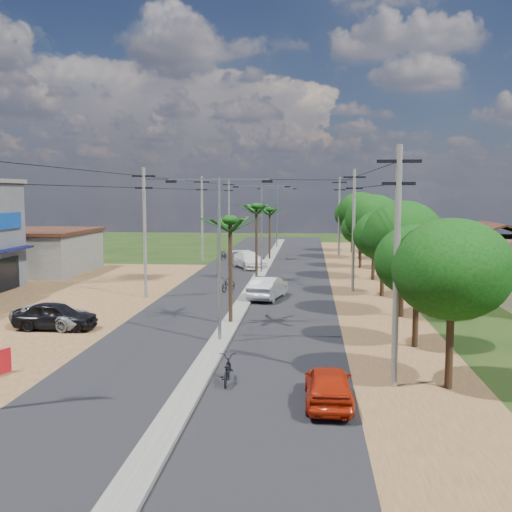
{
  "coord_description": "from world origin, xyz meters",
  "views": [
    {
      "loc": [
        4.3,
        -28.19,
        7.26
      ],
      "look_at": [
        0.68,
        12.01,
        3.0
      ],
      "focal_mm": 42.0,
      "sensor_mm": 36.0,
      "label": 1
    }
  ],
  "objects_px": {
    "car_silver_mid": "(268,288)",
    "car_parked_dark": "(56,316)",
    "car_red_near": "(329,386)",
    "car_white_far": "(249,260)",
    "moto_rider_east": "(227,371)",
    "car_parked_silver": "(54,316)"
  },
  "relations": [
    {
      "from": "car_silver_mid",
      "to": "car_parked_dark",
      "type": "height_order",
      "value": "car_silver_mid"
    },
    {
      "from": "moto_rider_east",
      "to": "car_parked_dark",
      "type": "bearing_deg",
      "value": -41.25
    },
    {
      "from": "car_parked_silver",
      "to": "car_silver_mid",
      "type": "bearing_deg",
      "value": -32.18
    },
    {
      "from": "car_red_near",
      "to": "car_parked_dark",
      "type": "xyz_separation_m",
      "value": [
        -14.1,
        10.12,
        0.06
      ]
    },
    {
      "from": "car_parked_silver",
      "to": "moto_rider_east",
      "type": "xyz_separation_m",
      "value": [
        10.65,
        -8.63,
        -0.13
      ]
    },
    {
      "from": "car_silver_mid",
      "to": "car_parked_dark",
      "type": "xyz_separation_m",
      "value": [
        -10.6,
        -10.2,
        -0.04
      ]
    },
    {
      "from": "car_red_near",
      "to": "car_silver_mid",
      "type": "relative_size",
      "value": 0.84
    },
    {
      "from": "car_red_near",
      "to": "moto_rider_east",
      "type": "relative_size",
      "value": 2.07
    },
    {
      "from": "car_silver_mid",
      "to": "car_white_far",
      "type": "bearing_deg",
      "value": -67.45
    },
    {
      "from": "car_white_far",
      "to": "moto_rider_east",
      "type": "height_order",
      "value": "car_white_far"
    },
    {
      "from": "car_red_near",
      "to": "car_white_far",
      "type": "xyz_separation_m",
      "value": [
        -6.5,
        37.11,
        0.09
      ]
    },
    {
      "from": "car_red_near",
      "to": "moto_rider_east",
      "type": "distance_m",
      "value": 4.3
    },
    {
      "from": "moto_rider_east",
      "to": "car_red_near",
      "type": "bearing_deg",
      "value": 149.27
    },
    {
      "from": "car_parked_dark",
      "to": "moto_rider_east",
      "type": "bearing_deg",
      "value": -128.11
    },
    {
      "from": "car_silver_mid",
      "to": "car_parked_silver",
      "type": "xyz_separation_m",
      "value": [
        -10.95,
        -9.69,
        -0.14
      ]
    },
    {
      "from": "car_white_far",
      "to": "car_parked_silver",
      "type": "height_order",
      "value": "car_white_far"
    },
    {
      "from": "car_red_near",
      "to": "car_white_far",
      "type": "height_order",
      "value": "car_white_far"
    },
    {
      "from": "car_red_near",
      "to": "car_silver_mid",
      "type": "height_order",
      "value": "car_silver_mid"
    },
    {
      "from": "car_silver_mid",
      "to": "car_parked_silver",
      "type": "relative_size",
      "value": 1.03
    },
    {
      "from": "car_red_near",
      "to": "car_parked_silver",
      "type": "bearing_deg",
      "value": -37.0
    },
    {
      "from": "car_parked_dark",
      "to": "car_red_near",
      "type": "bearing_deg",
      "value": -125.52
    },
    {
      "from": "moto_rider_east",
      "to": "car_parked_silver",
      "type": "bearing_deg",
      "value": -42.02
    }
  ]
}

